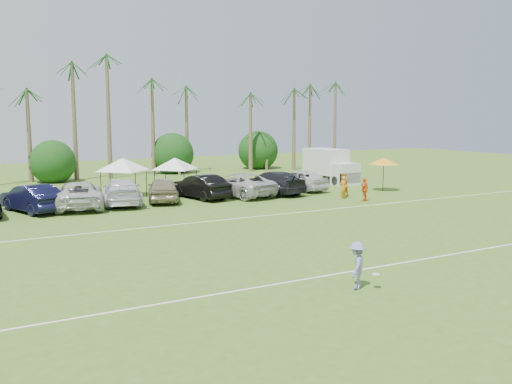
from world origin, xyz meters
TOP-DOWN VIEW (x-y plane):
  - ground at (0.00, 0.00)m, footprint 120.00×120.00m
  - field_lines at (0.00, 8.00)m, footprint 80.00×12.10m
  - palm_tree_3 at (-8.00, 38.00)m, footprint 2.40×2.40m
  - palm_tree_4 at (-4.00, 38.00)m, footprint 2.40×2.40m
  - palm_tree_5 at (0.00, 38.00)m, footprint 2.40×2.40m
  - palm_tree_6 at (4.00, 38.00)m, footprint 2.40×2.40m
  - palm_tree_7 at (8.00, 38.00)m, footprint 2.40×2.40m
  - palm_tree_8 at (13.00, 38.00)m, footprint 2.40×2.40m
  - palm_tree_9 at (18.00, 38.00)m, footprint 2.40×2.40m
  - palm_tree_10 at (23.00, 38.00)m, footprint 2.40×2.40m
  - palm_tree_11 at (27.00, 38.00)m, footprint 2.40×2.40m
  - bush_tree_1 at (-6.00, 39.00)m, footprint 4.00×4.00m
  - bush_tree_2 at (6.00, 39.00)m, footprint 4.00×4.00m
  - bush_tree_3 at (16.00, 39.00)m, footprint 4.00×4.00m
  - sideline_player_a at (10.12, 17.26)m, footprint 0.66×0.51m
  - sideline_player_b at (10.74, 18.01)m, footprint 0.85×0.67m
  - sideline_player_c at (10.70, 15.60)m, footprint 1.03×0.76m
  - box_truck at (15.17, 25.54)m, footprint 2.23×5.66m
  - canopy_tent_left at (-3.11, 26.07)m, footprint 4.05×4.05m
  - canopy_tent_right at (1.00, 26.29)m, footprint 3.82×3.82m
  - market_umbrella at (15.31, 18.89)m, footprint 2.36×2.36m
  - frisbee_player at (-2.55, 0.22)m, footprint 1.27×1.16m
  - parked_car_1 at (-9.95, 22.13)m, footprint 3.38×5.49m
  - parked_car_2 at (-7.13, 22.23)m, footprint 4.00×6.59m
  - parked_car_3 at (-4.30, 22.31)m, footprint 3.69×6.28m
  - parked_car_4 at (-1.48, 22.17)m, footprint 3.51×5.40m
  - parked_car_5 at (1.35, 22.29)m, footprint 2.77×5.44m
  - parked_car_6 at (4.17, 21.90)m, footprint 4.12×6.62m
  - parked_car_7 at (7.00, 21.84)m, footprint 3.41×6.22m
  - parked_car_8 at (9.82, 22.30)m, footprint 2.76×5.27m

SIDE VIEW (x-z plane):
  - ground at x=0.00m, z-range 0.00..0.00m
  - field_lines at x=0.00m, z-range 0.00..0.01m
  - sideline_player_a at x=10.12m, z-range 0.00..1.61m
  - sideline_player_c at x=10.70m, z-range 0.00..1.62m
  - frisbee_player at x=-2.55m, z-range 0.00..1.64m
  - parked_car_1 at x=-9.95m, z-range 0.00..1.71m
  - parked_car_2 at x=-7.13m, z-range 0.00..1.71m
  - parked_car_3 at x=-4.30m, z-range 0.00..1.71m
  - parked_car_4 at x=-1.48m, z-range 0.00..1.71m
  - parked_car_5 at x=1.35m, z-range 0.00..1.71m
  - parked_car_6 at x=4.17m, z-range 0.00..1.71m
  - parked_car_7 at x=7.00m, z-range 0.00..1.71m
  - parked_car_8 at x=9.82m, z-range 0.00..1.71m
  - sideline_player_b at x=10.74m, z-range 0.00..1.72m
  - box_truck at x=15.17m, z-range 0.10..3.02m
  - bush_tree_1 at x=-6.00m, z-range -0.20..3.80m
  - bush_tree_2 at x=6.00m, z-range -0.20..3.80m
  - bush_tree_3 at x=16.00m, z-range -0.20..3.80m
  - market_umbrella at x=15.31m, z-range 1.04..3.66m
  - canopy_tent_right at x=1.00m, z-range 1.10..4.20m
  - canopy_tent_left at x=-3.11m, z-range 1.17..4.45m
  - palm_tree_4 at x=-4.00m, z-range 3.03..11.93m
  - palm_tree_8 at x=13.00m, z-range 3.03..11.93m
  - palm_tree_5 at x=0.00m, z-range 3.40..13.30m
  - palm_tree_9 at x=18.00m, z-range 3.40..13.30m
  - palm_tree_6 at x=4.00m, z-range 3.76..14.66m
  - palm_tree_10 at x=23.00m, z-range 3.76..14.66m
  - palm_tree_3 at x=-8.00m, z-range 4.11..16.01m
  - palm_tree_7 at x=8.00m, z-range 4.11..16.01m
  - palm_tree_11 at x=27.00m, z-range 4.11..16.01m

